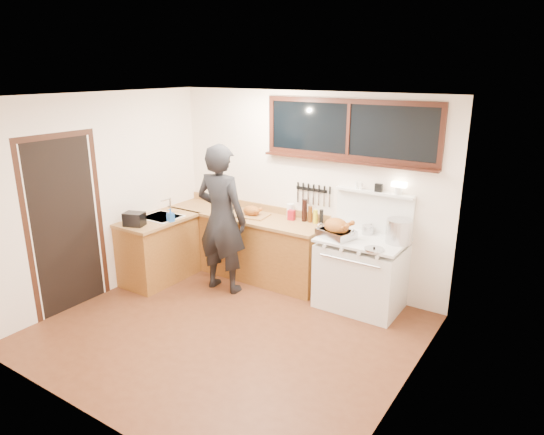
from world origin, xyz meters
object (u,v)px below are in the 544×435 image
Objects in this scene: roast_turkey at (337,230)px; vintage_stove at (361,271)px; man at (222,219)px; cutting_board at (252,212)px.

vintage_stove is at bearing 26.96° from roast_turkey.
man is 0.57m from cutting_board.
roast_turkey reaches higher than cutting_board.
vintage_stove is 3.23× the size of roast_turkey.
roast_turkey is at bearing -6.83° from cutting_board.
vintage_stove reaches higher than cutting_board.
roast_turkey is (1.47, 0.39, 0.01)m from man.
man is at bearing -162.92° from vintage_stove.
vintage_stove is 1.74m from cutting_board.
cutting_board is at bearing 179.35° from vintage_stove.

